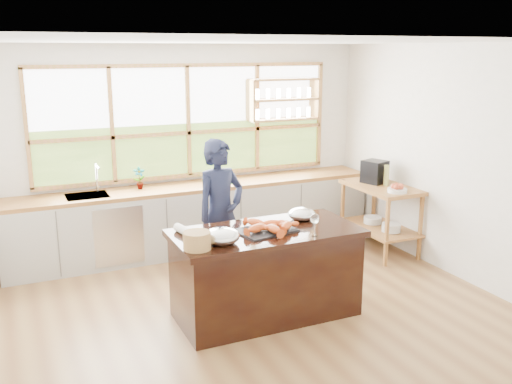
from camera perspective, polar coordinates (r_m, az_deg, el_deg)
ground_plane at (r=6.11m, az=0.16°, el=-11.38°), size 5.00×5.00×0.00m
room_shell at (r=6.06m, az=-1.64°, el=5.78°), size 5.02×4.52×2.71m
back_counter at (r=7.63m, az=-6.01°, el=-2.53°), size 4.90×0.63×0.90m
right_shelf_unit at (r=7.68m, az=12.37°, el=-1.51°), size 0.62×1.10×0.90m
island at (r=5.76m, az=1.00°, el=-8.07°), size 1.85×0.90×0.90m
cook at (r=6.35m, az=-3.57°, el=-2.24°), size 0.71×0.57×1.69m
potted_plant at (r=7.36m, az=-11.59°, el=1.37°), size 0.16×0.11×0.29m
cutting_board at (r=7.63m, az=-3.67°, el=1.03°), size 0.43×0.34×0.01m
espresso_machine at (r=7.72m, az=11.77°, el=2.00°), size 0.34×0.35×0.30m
wine_bottle at (r=7.60m, az=12.90°, el=1.64°), size 0.07×0.07×0.27m
fruit_bowl at (r=7.28m, az=13.95°, el=0.30°), size 0.24×0.24×0.11m
slate_board at (r=5.57m, az=0.95°, el=-3.86°), size 0.61×0.49×0.02m
lobster_pile at (r=5.54m, az=1.29°, el=-3.44°), size 0.52×0.48×0.08m
mixing_bowl_left at (r=5.22m, az=-3.42°, el=-4.43°), size 0.33×0.33×0.16m
mixing_bowl_right at (r=5.95m, az=4.60°, el=-2.23°), size 0.29×0.29×0.14m
wine_glass at (r=5.43m, az=5.90°, el=-2.75°), size 0.08×0.08×0.22m
wicker_basket at (r=5.09m, az=-5.92°, el=-4.85°), size 0.25×0.25×0.16m
parchment_roll at (r=5.51m, az=-7.17°, el=-3.86°), size 0.14×0.31×0.08m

